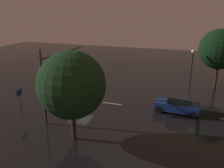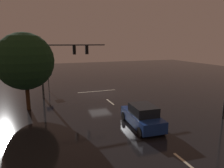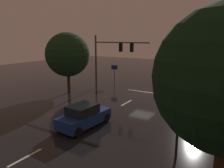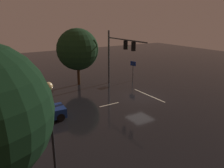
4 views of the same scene
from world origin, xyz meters
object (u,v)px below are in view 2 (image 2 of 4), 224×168
(car_approaching, at_px, (142,116))
(route_sign, at_px, (48,76))
(tree_right_far, at_px, (25,61))
(traffic_signal_assembly, at_px, (63,57))

(car_approaching, bearing_deg, route_sign, -67.48)
(route_sign, height_order, tree_right_far, tree_right_far)
(car_approaching, bearing_deg, tree_right_far, -41.67)
(car_approaching, relative_size, route_sign, 1.64)
(route_sign, bearing_deg, car_approaching, 112.52)
(route_sign, xyz_separation_m, tree_right_far, (2.21, 6.99, 2.56))
(traffic_signal_assembly, relative_size, tree_right_far, 1.04)
(car_approaching, xyz_separation_m, tree_right_far, (8.10, -7.21, 3.72))
(car_approaching, height_order, tree_right_far, tree_right_far)
(traffic_signal_assembly, distance_m, car_approaching, 12.31)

